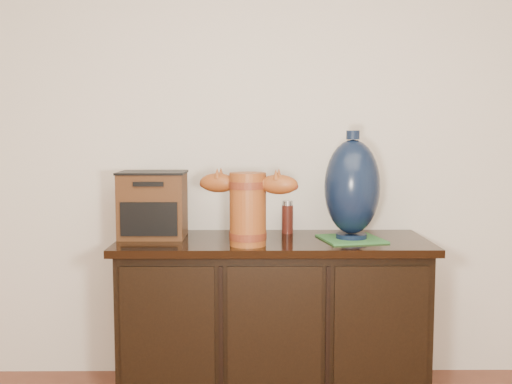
{
  "coord_description": "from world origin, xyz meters",
  "views": [
    {
      "loc": [
        -0.1,
        -0.56,
        1.26
      ],
      "look_at": [
        -0.08,
        2.18,
        0.98
      ],
      "focal_mm": 42.0,
      "sensor_mm": 36.0,
      "label": 1
    }
  ],
  "objects_px": {
    "terracotta_vessel": "(248,204)",
    "tv_radio": "(153,204)",
    "sideboard": "(272,315)",
    "lamp_base": "(352,187)",
    "spray_can": "(287,217)"
  },
  "relations": [
    {
      "from": "tv_radio",
      "to": "lamp_base",
      "type": "height_order",
      "value": "lamp_base"
    },
    {
      "from": "sideboard",
      "to": "spray_can",
      "type": "relative_size",
      "value": 8.9
    },
    {
      "from": "sideboard",
      "to": "spray_can",
      "type": "distance_m",
      "value": 0.49
    },
    {
      "from": "lamp_base",
      "to": "spray_can",
      "type": "xyz_separation_m",
      "value": [
        -0.29,
        0.19,
        -0.17
      ]
    },
    {
      "from": "sideboard",
      "to": "lamp_base",
      "type": "relative_size",
      "value": 2.9
    },
    {
      "from": "sideboard",
      "to": "lamp_base",
      "type": "height_order",
      "value": "lamp_base"
    },
    {
      "from": "tv_radio",
      "to": "spray_can",
      "type": "bearing_deg",
      "value": 9.19
    },
    {
      "from": "terracotta_vessel",
      "to": "tv_radio",
      "type": "distance_m",
      "value": 0.51
    },
    {
      "from": "spray_can",
      "to": "lamp_base",
      "type": "bearing_deg",
      "value": -32.78
    },
    {
      "from": "lamp_base",
      "to": "sideboard",
      "type": "bearing_deg",
      "value": 177.33
    },
    {
      "from": "sideboard",
      "to": "tv_radio",
      "type": "bearing_deg",
      "value": 173.57
    },
    {
      "from": "lamp_base",
      "to": "spray_can",
      "type": "distance_m",
      "value": 0.38
    },
    {
      "from": "terracotta_vessel",
      "to": "sideboard",
      "type": "bearing_deg",
      "value": 70.72
    },
    {
      "from": "tv_radio",
      "to": "spray_can",
      "type": "xyz_separation_m",
      "value": [
        0.65,
        0.1,
        -0.08
      ]
    },
    {
      "from": "terracotta_vessel",
      "to": "lamp_base",
      "type": "xyz_separation_m",
      "value": [
        0.49,
        0.14,
        0.06
      ]
    }
  ]
}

